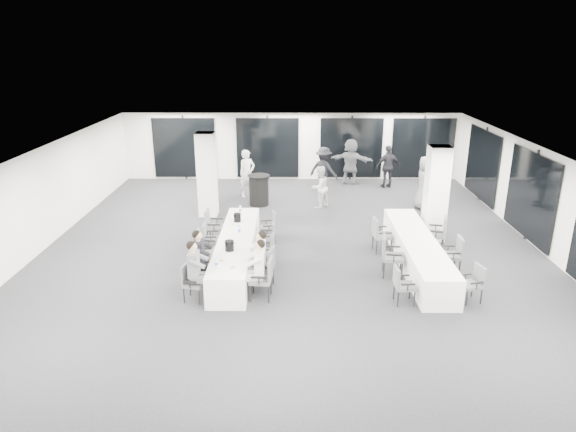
# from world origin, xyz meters

# --- Properties ---
(room) EXTENTS (14.04, 16.04, 2.84)m
(room) POSITION_xyz_m (0.89, 1.11, 1.39)
(room) COLOR #25252A
(room) RESTS_ON ground
(column_left) EXTENTS (0.60, 0.60, 2.80)m
(column_left) POSITION_xyz_m (-2.80, 3.20, 1.40)
(column_left) COLOR white
(column_left) RESTS_ON floor
(column_right) EXTENTS (0.60, 0.60, 2.80)m
(column_right) POSITION_xyz_m (4.20, 1.00, 1.40)
(column_right) COLOR white
(column_right) RESTS_ON floor
(banquet_table_main) EXTENTS (0.90, 5.00, 0.75)m
(banquet_table_main) POSITION_xyz_m (-1.44, -0.87, 0.38)
(banquet_table_main) COLOR white
(banquet_table_main) RESTS_ON floor
(banquet_table_side) EXTENTS (0.90, 5.00, 0.75)m
(banquet_table_side) POSITION_xyz_m (3.29, -0.92, 0.38)
(banquet_table_side) COLOR white
(banquet_table_side) RESTS_ON floor
(cocktail_table) EXTENTS (0.79, 0.79, 1.10)m
(cocktail_table) POSITION_xyz_m (-1.16, 4.32, 0.56)
(cocktail_table) COLOR black
(cocktail_table) RESTS_ON floor
(chair_main_left_near) EXTENTS (0.51, 0.54, 0.86)m
(chair_main_left_near) POSITION_xyz_m (-2.26, -2.85, 0.49)
(chair_main_left_near) COLOR #52555A
(chair_main_left_near) RESTS_ON floor
(chair_main_left_second) EXTENTS (0.47, 0.52, 0.88)m
(chair_main_left_second) POSITION_xyz_m (-2.27, -2.19, 0.50)
(chair_main_left_second) COLOR #52555A
(chair_main_left_second) RESTS_ON floor
(chair_main_left_mid) EXTENTS (0.56, 0.61, 1.01)m
(chair_main_left_mid) POSITION_xyz_m (-2.28, -1.12, 0.58)
(chair_main_left_mid) COLOR #52555A
(chair_main_left_mid) RESTS_ON floor
(chair_main_left_fourth) EXTENTS (0.44, 0.49, 0.86)m
(chair_main_left_fourth) POSITION_xyz_m (-2.27, -0.12, 0.49)
(chair_main_left_fourth) COLOR #52555A
(chair_main_left_fourth) RESTS_ON floor
(chair_main_left_far) EXTENTS (0.52, 0.58, 1.01)m
(chair_main_left_far) POSITION_xyz_m (-2.28, 0.63, 0.58)
(chair_main_left_far) COLOR #52555A
(chair_main_left_far) RESTS_ON floor
(chair_main_right_near) EXTENTS (0.54, 0.59, 0.99)m
(chair_main_right_near) POSITION_xyz_m (-0.60, -2.78, 0.56)
(chair_main_right_near) COLOR #52555A
(chair_main_right_near) RESTS_ON floor
(chair_main_right_second) EXTENTS (0.62, 0.65, 1.02)m
(chair_main_right_second) POSITION_xyz_m (-0.60, -2.24, 0.58)
(chair_main_right_second) COLOR #52555A
(chair_main_right_second) RESTS_ON floor
(chair_main_right_mid) EXTENTS (0.52, 0.56, 0.93)m
(chair_main_right_mid) POSITION_xyz_m (-0.61, -1.10, 0.53)
(chair_main_right_mid) COLOR #52555A
(chair_main_right_mid) RESTS_ON floor
(chair_main_right_fourth) EXTENTS (0.49, 0.54, 0.91)m
(chair_main_right_fourth) POSITION_xyz_m (-0.61, -0.14, 0.52)
(chair_main_right_fourth) COLOR #52555A
(chair_main_right_fourth) RESTS_ON floor
(chair_main_right_far) EXTENTS (0.54, 0.57, 0.90)m
(chair_main_right_far) POSITION_xyz_m (-0.61, 0.72, 0.52)
(chair_main_right_far) COLOR #52555A
(chair_main_right_far) RESTS_ON floor
(chair_side_left_near) EXTENTS (0.47, 0.52, 0.87)m
(chair_side_left_near) POSITION_xyz_m (2.47, -2.97, 0.50)
(chair_side_left_near) COLOR #52555A
(chair_side_left_near) RESTS_ON floor
(chair_side_left_mid) EXTENTS (0.59, 0.64, 1.04)m
(chair_side_left_mid) POSITION_xyz_m (2.45, -1.53, 0.59)
(chair_side_left_mid) COLOR #52555A
(chair_side_left_mid) RESTS_ON floor
(chair_side_left_far) EXTENTS (0.55, 0.59, 0.98)m
(chair_side_left_far) POSITION_xyz_m (2.46, 0.02, 0.56)
(chair_side_left_far) COLOR #52555A
(chair_side_left_far) RESTS_ON floor
(chair_side_right_near) EXTENTS (0.52, 0.55, 0.86)m
(chair_side_right_near) POSITION_xyz_m (4.11, -2.86, 0.49)
(chair_side_right_near) COLOR #52555A
(chair_side_right_near) RESTS_ON floor
(chair_side_right_mid) EXTENTS (0.48, 0.54, 0.94)m
(chair_side_right_mid) POSITION_xyz_m (4.12, -1.31, 0.54)
(chair_side_right_mid) COLOR #52555A
(chair_side_right_mid) RESTS_ON floor
(chair_side_right_far) EXTENTS (0.61, 0.64, 1.00)m
(chair_side_right_far) POSITION_xyz_m (4.13, 0.10, 0.57)
(chair_side_right_far) COLOR #52555A
(chair_side_right_far) RESTS_ON floor
(seated_guest_a) EXTENTS (0.50, 0.38, 1.44)m
(seated_guest_a) POSITION_xyz_m (-2.11, -2.87, 0.81)
(seated_guest_a) COLOR slate
(seated_guest_a) RESTS_ON floor
(seated_guest_b) EXTENTS (0.50, 0.38, 1.44)m
(seated_guest_b) POSITION_xyz_m (-2.11, -2.19, 0.81)
(seated_guest_b) COLOR black
(seated_guest_b) RESTS_ON floor
(seated_guest_c) EXTENTS (0.50, 0.38, 1.44)m
(seated_guest_c) POSITION_xyz_m (-0.77, -2.77, 0.81)
(seated_guest_c) COLOR silver
(seated_guest_c) RESTS_ON floor
(seated_guest_d) EXTENTS (0.50, 0.38, 1.44)m
(seated_guest_d) POSITION_xyz_m (-0.77, -2.22, 0.81)
(seated_guest_d) COLOR silver
(seated_guest_d) RESTS_ON floor
(standing_guest_a) EXTENTS (0.94, 0.91, 2.01)m
(standing_guest_a) POSITION_xyz_m (-1.66, 5.40, 1.01)
(standing_guest_a) COLOR silver
(standing_guest_a) RESTS_ON floor
(standing_guest_b) EXTENTS (0.94, 0.93, 1.70)m
(standing_guest_b) POSITION_xyz_m (0.99, 4.01, 0.85)
(standing_guest_b) COLOR silver
(standing_guest_b) RESTS_ON floor
(standing_guest_c) EXTENTS (1.46, 1.20, 2.01)m
(standing_guest_c) POSITION_xyz_m (1.24, 6.00, 1.00)
(standing_guest_c) COLOR black
(standing_guest_c) RESTS_ON floor
(standing_guest_d) EXTENTS (1.26, 0.89, 1.94)m
(standing_guest_d) POSITION_xyz_m (3.85, 6.68, 0.97)
(standing_guest_d) COLOR black
(standing_guest_d) RESTS_ON floor
(standing_guest_e) EXTENTS (0.78, 1.11, 2.12)m
(standing_guest_e) POSITION_xyz_m (4.62, 3.93, 1.06)
(standing_guest_e) COLOR slate
(standing_guest_e) RESTS_ON floor
(standing_guest_f) EXTENTS (2.10, 1.38, 2.14)m
(standing_guest_f) POSITION_xyz_m (2.42, 7.20, 1.07)
(standing_guest_f) COLOR slate
(standing_guest_f) RESTS_ON floor
(standing_guest_g) EXTENTS (0.90, 0.85, 1.93)m
(standing_guest_g) POSITION_xyz_m (-2.88, 4.26, 0.97)
(standing_guest_g) COLOR slate
(standing_guest_g) RESTS_ON floor
(standing_guest_h) EXTENTS (1.00, 1.18, 2.10)m
(standing_guest_h) POSITION_xyz_m (4.95, 4.51, 1.05)
(standing_guest_h) COLOR black
(standing_guest_h) RESTS_ON floor
(ice_bucket_near) EXTENTS (0.22, 0.22, 0.25)m
(ice_bucket_near) POSITION_xyz_m (-1.50, -1.74, 0.88)
(ice_bucket_near) COLOR black
(ice_bucket_near) RESTS_ON banquet_table_main
(ice_bucket_far) EXTENTS (0.21, 0.21, 0.24)m
(ice_bucket_far) POSITION_xyz_m (-1.52, 0.38, 0.87)
(ice_bucket_far) COLOR black
(ice_bucket_far) RESTS_ON banquet_table_main
(water_bottle_a) EXTENTS (0.07, 0.07, 0.22)m
(water_bottle_a) POSITION_xyz_m (-1.69, -2.71, 0.86)
(water_bottle_a) COLOR silver
(water_bottle_a) RESTS_ON banquet_table_main
(water_bottle_b) EXTENTS (0.07, 0.07, 0.23)m
(water_bottle_b) POSITION_xyz_m (-1.38, -0.58, 0.86)
(water_bottle_b) COLOR silver
(water_bottle_b) RESTS_ON banquet_table_main
(water_bottle_c) EXTENTS (0.07, 0.07, 0.23)m
(water_bottle_c) POSITION_xyz_m (-1.52, 1.13, 0.87)
(water_bottle_c) COLOR silver
(water_bottle_c) RESTS_ON banquet_table_main
(plate_a) EXTENTS (0.18, 0.18, 0.03)m
(plate_a) POSITION_xyz_m (-1.62, -2.39, 0.76)
(plate_a) COLOR white
(plate_a) RESTS_ON banquet_table_main
(plate_b) EXTENTS (0.21, 0.21, 0.03)m
(plate_b) POSITION_xyz_m (-1.31, -2.75, 0.76)
(plate_b) COLOR white
(plate_b) RESTS_ON banquet_table_main
(plate_c) EXTENTS (0.19, 0.19, 0.03)m
(plate_c) POSITION_xyz_m (-1.46, -1.31, 0.76)
(plate_c) COLOR white
(plate_c) RESTS_ON banquet_table_main
(wine_glass) EXTENTS (0.08, 0.08, 0.20)m
(wine_glass) POSITION_xyz_m (-1.27, -2.75, 0.90)
(wine_glass) COLOR silver
(wine_glass) RESTS_ON banquet_table_main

